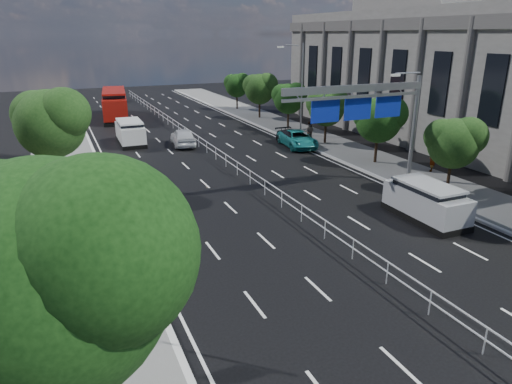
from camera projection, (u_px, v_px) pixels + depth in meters
ground at (374, 275)px, 19.56m from camera, size 160.00×160.00×0.00m
sidewalk_near at (92, 342)px, 15.16m from camera, size 5.00×140.00×0.14m
kerb_near at (166, 324)px, 16.12m from camera, size 0.25×140.00×0.15m
median_fence at (209, 149)px, 38.85m from camera, size 0.05×85.00×1.02m
hedge_near at (34, 277)px, 18.71m from camera, size 1.00×36.00×0.44m
toilet_sign at (100, 262)px, 14.43m from camera, size 1.62×0.18×4.34m
overhead_gantry at (369, 103)px, 28.98m from camera, size 10.24×0.38×7.45m
streetlight_far at (299, 84)px, 44.33m from camera, size 2.78×2.40×9.00m
civic_hall at (435, 71)px, 45.55m from camera, size 14.40×36.00×14.35m
near_tree_big at (50, 268)px, 9.30m from camera, size 5.72×5.33×7.71m
near_tree_back at (51, 120)px, 29.05m from camera, size 4.84×4.51×6.69m
far_tree_c at (455, 141)px, 28.75m from camera, size 3.52×3.28×4.94m
far_tree_d at (379, 118)px, 35.15m from camera, size 3.85×3.59×5.34m
far_tree_e at (327, 106)px, 41.68m from camera, size 3.63×3.38×5.13m
far_tree_f at (289, 97)px, 48.19m from camera, size 3.52×3.28×5.02m
far_tree_g at (260, 87)px, 54.59m from camera, size 3.96×3.69×5.45m
far_tree_h at (237, 84)px, 61.18m from camera, size 3.41×3.18×4.91m
white_minivan at (130, 132)px, 42.58m from camera, size 2.31×5.14×2.21m
red_bus at (115, 103)px, 55.53m from camera, size 4.10×11.72×3.43m
near_car_silver at (183, 137)px, 42.08m from camera, size 2.41×4.91×1.61m
near_car_dark at (117, 96)px, 70.42m from camera, size 1.86×4.21×1.34m
silver_minivan at (426, 202)px, 25.16m from camera, size 2.18×5.02×2.07m
parked_car_teal at (298, 139)px, 41.50m from camera, size 3.09×5.57×1.47m
parked_car_dark at (293, 138)px, 42.07m from camera, size 2.05×4.75×1.36m
pedestrian_a at (432, 159)px, 33.61m from camera, size 0.76×0.76×1.78m
pedestrian_b at (309, 132)px, 42.66m from camera, size 1.22×1.18×1.97m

